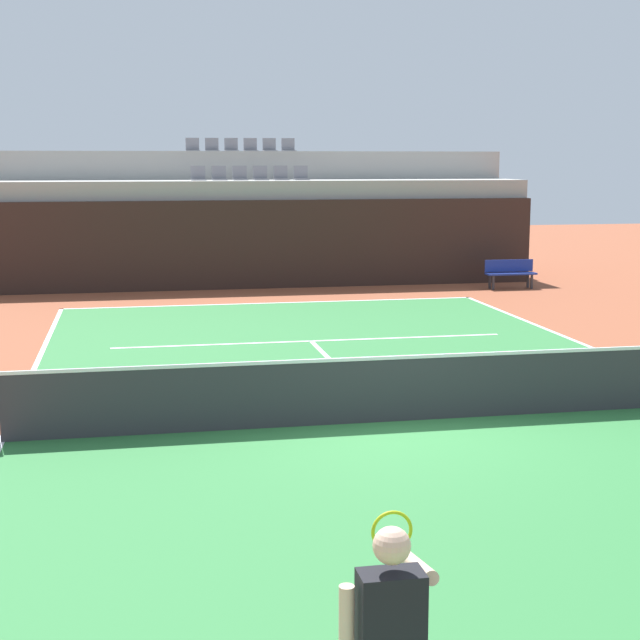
# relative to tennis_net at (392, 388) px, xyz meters

# --- Properties ---
(ground_plane) EXTENTS (80.00, 80.00, 0.00)m
(ground_plane) POSITION_rel_tennis_net_xyz_m (0.00, 0.00, -0.51)
(ground_plane) COLOR brown
(court_surface) EXTENTS (11.00, 24.00, 0.01)m
(court_surface) POSITION_rel_tennis_net_xyz_m (0.00, 0.00, -0.50)
(court_surface) COLOR #2D7238
(court_surface) RESTS_ON ground_plane
(baseline_far) EXTENTS (11.00, 0.10, 0.00)m
(baseline_far) POSITION_rel_tennis_net_xyz_m (0.00, 11.95, -0.50)
(baseline_far) COLOR white
(baseline_far) RESTS_ON court_surface
(sideline_left) EXTENTS (0.10, 24.00, 0.00)m
(sideline_left) POSITION_rel_tennis_net_xyz_m (-5.45, 0.00, -0.50)
(sideline_left) COLOR white
(sideline_left) RESTS_ON court_surface
(service_line_far) EXTENTS (8.26, 0.10, 0.00)m
(service_line_far) POSITION_rel_tennis_net_xyz_m (0.00, 6.40, -0.50)
(service_line_far) COLOR white
(service_line_far) RESTS_ON court_surface
(centre_service_line) EXTENTS (0.10, 6.40, 0.00)m
(centre_service_line) POSITION_rel_tennis_net_xyz_m (0.00, 3.20, -0.50)
(centre_service_line) COLOR white
(centre_service_line) RESTS_ON court_surface
(back_wall) EXTENTS (17.01, 0.30, 2.60)m
(back_wall) POSITION_rel_tennis_net_xyz_m (0.00, 15.13, 0.79)
(back_wall) COLOR black
(back_wall) RESTS_ON ground_plane
(stands_tier_lower) EXTENTS (17.01, 2.40, 3.15)m
(stands_tier_lower) POSITION_rel_tennis_net_xyz_m (0.00, 16.48, 1.07)
(stands_tier_lower) COLOR #9E9E99
(stands_tier_lower) RESTS_ON ground_plane
(stands_tier_upper) EXTENTS (17.01, 2.40, 4.04)m
(stands_tier_upper) POSITION_rel_tennis_net_xyz_m (0.00, 18.88, 1.51)
(stands_tier_upper) COLOR #9E9E99
(stands_tier_upper) RESTS_ON ground_plane
(seating_row_lower) EXTENTS (3.61, 0.44, 0.44)m
(seating_row_lower) POSITION_rel_tennis_net_xyz_m (0.00, 16.57, 2.77)
(seating_row_lower) COLOR slate
(seating_row_lower) RESTS_ON stands_tier_lower
(seating_row_upper) EXTENTS (3.61, 0.44, 0.44)m
(seating_row_upper) POSITION_rel_tennis_net_xyz_m (0.00, 18.97, 3.66)
(seating_row_upper) COLOR slate
(seating_row_upper) RESTS_ON stands_tier_upper
(tennis_net) EXTENTS (11.08, 0.08, 1.07)m
(tennis_net) POSITION_rel_tennis_net_xyz_m (0.00, 0.00, 0.00)
(tennis_net) COLOR black
(tennis_net) RESTS_ON court_surface
(player_bench) EXTENTS (1.50, 0.40, 0.85)m
(player_bench) POSITION_rel_tennis_net_xyz_m (7.33, 13.59, -0.00)
(player_bench) COLOR navy
(player_bench) RESTS_ON ground_plane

